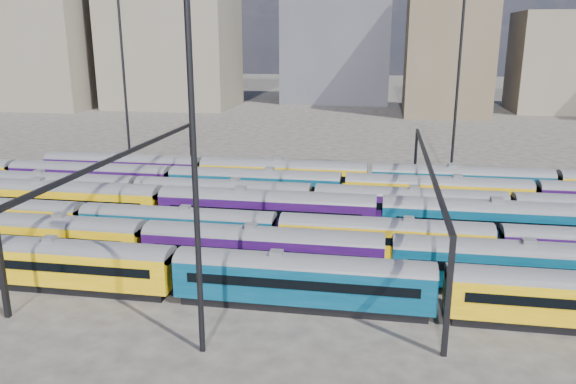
% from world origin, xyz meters
% --- Properties ---
extents(ground, '(500.00, 500.00, 0.00)m').
position_xyz_m(ground, '(0.00, 0.00, 0.00)').
color(ground, '#3D3733').
rests_on(ground, ground).
extents(rake_0, '(116.12, 2.83, 4.76)m').
position_xyz_m(rake_0, '(-9.33, -15.00, 2.50)').
color(rake_0, black).
rests_on(rake_0, ground).
extents(rake_1, '(142.04, 2.97, 4.99)m').
position_xyz_m(rake_1, '(-3.67, -10.00, 2.62)').
color(rake_1, black).
rests_on(rake_1, ground).
extents(rake_2, '(113.28, 2.77, 4.64)m').
position_xyz_m(rake_2, '(-3.32, -5.00, 2.44)').
color(rake_2, black).
rests_on(rake_2, ground).
extents(rake_3, '(131.83, 3.21, 5.42)m').
position_xyz_m(rake_3, '(-16.40, 0.00, 2.85)').
color(rake_3, black).
rests_on(rake_3, ground).
extents(rake_4, '(119.64, 2.92, 4.91)m').
position_xyz_m(rake_4, '(-1.35, 5.00, 2.58)').
color(rake_4, black).
rests_on(rake_4, ground).
extents(rake_5, '(123.90, 3.02, 5.09)m').
position_xyz_m(rake_5, '(1.51, 10.00, 2.67)').
color(rake_5, black).
rests_on(rake_5, ground).
extents(rake_6, '(106.37, 3.12, 5.25)m').
position_xyz_m(rake_6, '(15.04, 15.00, 2.76)').
color(rake_6, black).
rests_on(rake_6, ground).
extents(gantry_1, '(0.35, 40.35, 8.03)m').
position_xyz_m(gantry_1, '(-20.00, 0.00, 6.79)').
color(gantry_1, black).
rests_on(gantry_1, ground).
extents(gantry_2, '(0.35, 40.35, 8.03)m').
position_xyz_m(gantry_2, '(10.00, 0.00, 6.79)').
color(gantry_2, black).
rests_on(gantry_2, ground).
extents(mast_1, '(1.40, 0.50, 25.60)m').
position_xyz_m(mast_1, '(-30.00, 22.00, 13.97)').
color(mast_1, black).
rests_on(mast_1, ground).
extents(mast_2, '(1.40, 0.50, 25.60)m').
position_xyz_m(mast_2, '(-5.00, -22.00, 13.97)').
color(mast_2, black).
rests_on(mast_2, ground).
extents(mast_3, '(1.40, 0.50, 25.60)m').
position_xyz_m(mast_3, '(15.00, 24.00, 13.97)').
color(mast_3, black).
rests_on(mast_3, ground).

